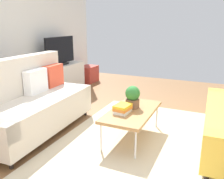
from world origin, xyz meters
TOP-DOWN VIEW (x-y plane):
  - ground_plane at (0.00, 0.00)m, footprint 7.68×7.68m
  - area_rug at (-0.14, -0.08)m, footprint 2.90×2.20m
  - couch_beige at (-0.47, 1.54)m, footprint 1.93×0.92m
  - coffee_table at (-0.09, 0.12)m, footprint 1.10×0.56m
  - tv_console at (1.48, 2.46)m, footprint 1.40×0.44m
  - tv at (1.48, 2.44)m, footprint 1.00×0.20m
  - storage_trunk at (2.58, 2.36)m, footprint 0.52×0.40m
  - potted_plant at (0.03, 0.15)m, footprint 0.21×0.21m
  - table_book_0 at (-0.23, 0.20)m, footprint 0.25×0.19m
  - table_book_1 at (-0.23, 0.20)m, footprint 0.26×0.21m
  - table_book_2 at (-0.23, 0.20)m, footprint 0.26×0.21m
  - vase_0 at (0.90, 2.51)m, footprint 0.11×0.11m
  - bottle_0 at (1.07, 2.42)m, footprint 0.06×0.06m
  - bottle_1 at (1.17, 2.42)m, footprint 0.06×0.06m
  - bottle_2 at (1.29, 2.42)m, footprint 0.06×0.06m

SIDE VIEW (x-z plane):
  - ground_plane at x=0.00m, z-range 0.00..0.00m
  - area_rug at x=-0.14m, z-range 0.00..0.01m
  - storage_trunk at x=2.58m, z-range 0.00..0.44m
  - tv_console at x=1.48m, z-range 0.00..0.64m
  - coffee_table at x=-0.09m, z-range 0.18..0.60m
  - table_book_0 at x=-0.23m, z-range 0.42..0.46m
  - couch_beige at x=-0.47m, z-range -0.10..1.00m
  - table_book_1 at x=-0.23m, z-range 0.46..0.50m
  - table_book_2 at x=-0.23m, z-range 0.50..0.53m
  - potted_plant at x=0.03m, z-range 0.42..0.73m
  - bottle_1 at x=1.17m, z-range 0.64..0.79m
  - bottle_0 at x=1.07m, z-range 0.64..0.80m
  - bottle_2 at x=1.29m, z-range 0.64..0.82m
  - vase_0 at x=0.90m, z-range 0.64..0.83m
  - tv at x=1.48m, z-range 0.63..1.27m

